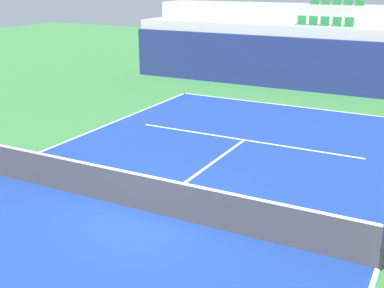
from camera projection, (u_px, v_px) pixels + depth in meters
ground_plane at (146, 212)px, 12.28m from camera, size 80.00×80.00×0.00m
court_surface at (146, 211)px, 12.28m from camera, size 11.00×24.00×0.01m
baseline_far at (291, 106)px, 22.29m from camera, size 11.00×0.10×0.00m
sideline_right at (378, 268)px, 9.86m from camera, size 0.10×24.00×0.00m
service_line_far at (244, 140)px, 17.64m from camera, size 8.26×0.10×0.00m
centre_service_line at (204, 169)px, 14.96m from camera, size 0.10×6.40×0.00m
back_wall at (314, 66)px, 24.75m from camera, size 20.55×0.30×2.63m
stands_tier_lower at (321, 57)px, 25.79m from camera, size 20.55×2.40×3.14m
stands_tier_upper at (333, 43)px, 27.66m from camera, size 20.55×2.40×4.05m
seating_row_lower at (324, 23)px, 25.34m from camera, size 2.85×0.44×0.44m
seating_row_upper at (337, 2)px, 27.06m from camera, size 2.85×0.44×0.44m
tennis_net at (145, 193)px, 12.12m from camera, size 11.08×0.08×1.07m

